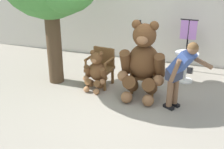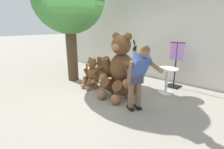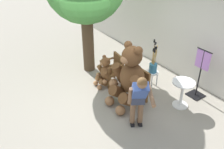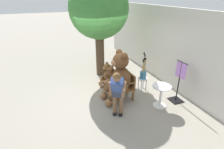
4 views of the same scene
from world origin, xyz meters
The scene contains 12 objects.
ground_plane centered at (0.00, 0.00, 0.00)m, with size 60.00×60.00×0.00m, color gray.
back_wall centered at (0.00, 2.40, 1.40)m, with size 10.00×0.16×2.80m, color beige.
wooden_chair_left centered at (-0.52, 0.43, 0.46)m, with size 0.62×0.59×0.86m.
wooden_chair_right centered at (0.53, 0.43, 0.46)m, with size 0.56×0.52×0.86m.
teddy_bear_large centered at (0.53, 0.16, 0.82)m, with size 1.00×0.93×1.67m.
teddy_bear_small centered at (-0.53, 0.14, 0.45)m, with size 0.56×0.55×0.92m.
person_visitor centered at (1.35, -0.24, 0.89)m, with size 0.88×0.53×1.49m.
white_stool centered at (0.26, 1.22, 0.36)m, with size 0.34×0.34×0.46m.
brush_bucket centered at (0.26, 1.22, 0.67)m, with size 0.22×0.22×0.95m.
round_side_table centered at (1.36, 1.19, 0.45)m, with size 0.56×0.56×0.72m.
patio_tree centered at (-1.50, 0.20, 2.61)m, with size 2.37×2.26×3.81m.
clothing_display_stand centered at (1.30, 1.88, 0.72)m, with size 0.44×0.40×1.36m.
Camera 4 is at (5.01, -1.89, 3.22)m, focal length 28.00 mm.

